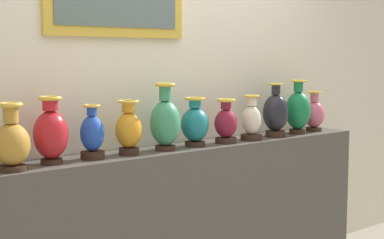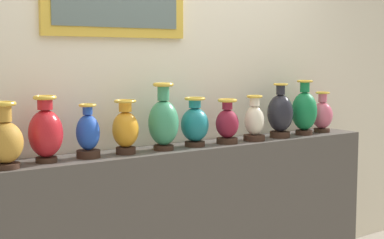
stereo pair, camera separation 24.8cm
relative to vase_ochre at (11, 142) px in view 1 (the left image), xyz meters
The scene contains 13 objects.
display_shelf 1.40m from the vase_ochre, ahead, with size 2.91×0.35×1.02m, color #4C4742.
back_wall 1.31m from the vase_ochre, 13.47° to the left, with size 5.42×0.14×3.00m.
vase_ochre is the anchor object (origin of this frame).
vase_crimson 0.24m from the vase_ochre, 11.27° to the left, with size 0.19×0.19×0.37m.
vase_sapphire 0.49m from the vase_ochre, ahead, with size 0.14×0.14×0.31m.
vase_amber 0.73m from the vase_ochre, ahead, with size 0.16×0.16×0.32m.
vase_jade 0.99m from the vase_ochre, ahead, with size 0.19×0.19×0.42m.
vase_teal 1.24m from the vase_ochre, ahead, with size 0.18×0.18×0.32m.
vase_burgundy 1.49m from the vase_ochre, ahead, with size 0.15×0.15×0.30m.
vase_ivory 1.72m from the vase_ochre, ahead, with size 0.15×0.15×0.31m.
vase_onyx 1.98m from the vase_ochre, ahead, with size 0.19×0.19×0.39m.
vase_emerald 2.23m from the vase_ochre, ahead, with size 0.19×0.19×0.41m.
vase_rose 2.45m from the vase_ochre, ahead, with size 0.16×0.16×0.31m.
Camera 1 is at (-2.38, -2.91, 1.59)m, focal length 54.74 mm.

